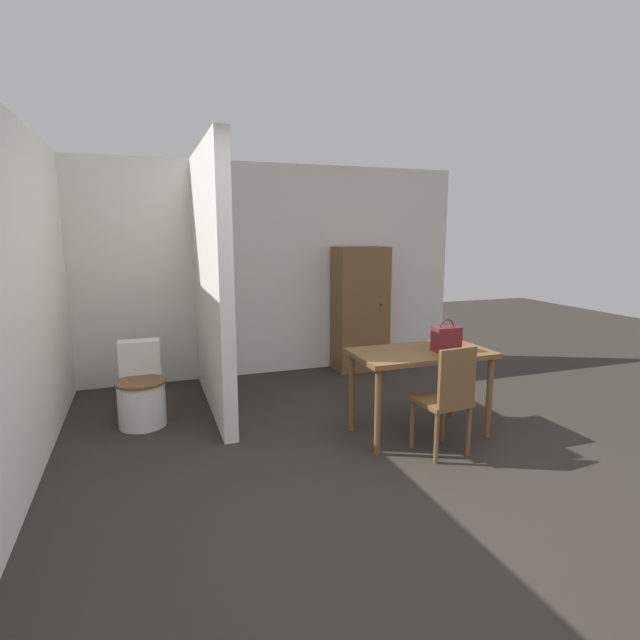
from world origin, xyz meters
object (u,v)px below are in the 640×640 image
toilet (141,392)px  handbag (446,339)px  wooden_cabinet (360,309)px  dining_table (420,361)px  wooden_chair (447,397)px

toilet → handbag: bearing=-24.6°
toilet → wooden_cabinet: wooden_cabinet is taller
handbag → wooden_cabinet: wooden_cabinet is taller
dining_table → toilet: (-2.24, 1.04, -0.35)m
dining_table → handbag: handbag is taller
toilet → wooden_cabinet: size_ratio=0.47×
toilet → handbag: 2.73m
wooden_chair → wooden_cabinet: size_ratio=0.57×
dining_table → toilet: 2.49m
dining_table → wooden_cabinet: (0.35, 2.05, 0.12)m
wooden_chair → toilet: bearing=140.6°
toilet → dining_table: bearing=-25.0°
wooden_chair → toilet: (-2.22, 1.48, -0.18)m
wooden_chair → wooden_cabinet: (0.38, 2.48, 0.30)m
toilet → wooden_chair: bearing=-33.7°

